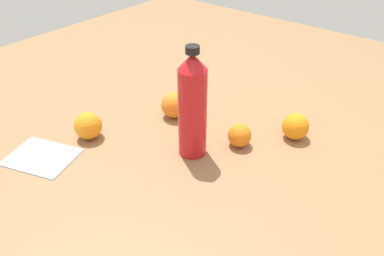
% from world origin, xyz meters
% --- Properties ---
extents(ground_plane, '(2.40, 2.40, 0.00)m').
position_xyz_m(ground_plane, '(0.00, 0.00, 0.00)').
color(ground_plane, olive).
extents(water_bottle, '(0.08, 0.08, 0.31)m').
position_xyz_m(water_bottle, '(0.05, 0.00, 0.15)').
color(water_bottle, red).
rests_on(water_bottle, ground_plane).
extents(orange_0, '(0.08, 0.08, 0.08)m').
position_xyz_m(orange_0, '(0.21, -0.11, 0.04)').
color(orange_0, orange).
rests_on(orange_0, ground_plane).
extents(orange_1, '(0.07, 0.07, 0.07)m').
position_xyz_m(orange_1, '(-0.03, -0.11, 0.03)').
color(orange_1, orange).
rests_on(orange_1, ground_plane).
extents(orange_2, '(0.08, 0.08, 0.08)m').
position_xyz_m(orange_2, '(0.33, 0.13, 0.04)').
color(orange_2, orange).
rests_on(orange_2, ground_plane).
extents(orange_3, '(0.08, 0.08, 0.08)m').
position_xyz_m(orange_3, '(-0.14, -0.24, 0.04)').
color(orange_3, orange).
rests_on(orange_3, ground_plane).
extents(folded_napkin, '(0.21, 0.19, 0.01)m').
position_xyz_m(folded_napkin, '(0.35, 0.28, 0.00)').
color(folded_napkin, '#99BFD8').
rests_on(folded_napkin, ground_plane).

